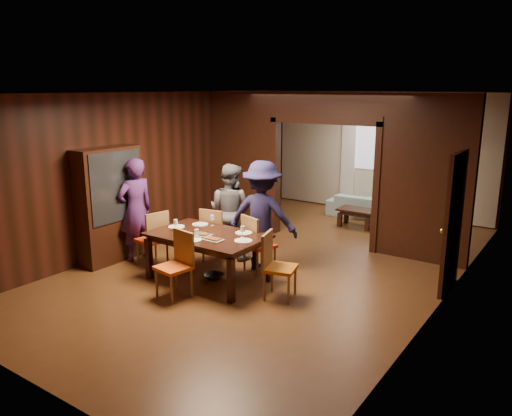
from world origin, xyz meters
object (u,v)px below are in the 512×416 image
Objects in this scene: dining_table at (208,257)px; chair_left at (152,238)px; person_purple at (136,210)px; chair_right at (280,266)px; chair_near at (173,266)px; chair_far_l at (217,234)px; coffee_table at (357,218)px; person_navy at (262,216)px; sofa at (367,206)px; person_grey at (230,211)px; chair_far_r at (260,243)px; hutch at (110,205)px.

dining_table is 1.86× the size of chair_left.
person_purple is 1.87× the size of chair_right.
dining_table is 0.81m from chair_near.
coffee_table is at bearing -117.01° from chair_far_l.
person_navy reaches higher than chair_far_l.
sofa reaches higher than coffee_table.
person_purple is 1.07× the size of person_grey.
chair_near is at bearing 75.24° from person_purple.
chair_right is 1.00× the size of chair_far_l.
chair_left is 1.46m from chair_near.
sofa is 5.44m from chair_left.
chair_far_r is at bearing 126.83° from chair_left.
person_navy is 2.29× the size of coffee_table.
dining_table is at bearing -99.18° from coffee_table.
person_purple reaches higher than chair_near.
person_navy reaches higher than sofa.
person_grey is 1.75× the size of chair_left.
hutch is (-0.77, -0.21, 0.52)m from chair_left.
person_navy reaches higher than coffee_table.
person_grey is 4.17m from sofa.
hutch is (-2.56, -5.35, 0.73)m from sofa.
chair_far_r is at bearing 152.95° from person_grey.
chair_far_r is (0.85, -0.32, -0.36)m from person_grey.
sofa is 1.87× the size of chair_right.
coffee_table is 0.82× the size of chair_left.
person_grey is 0.93× the size of person_navy.
person_purple is 1.65m from person_grey.
person_navy reaches higher than chair_far_r.
person_purple is 2.24m from person_navy.
sofa is at bearing 83.69° from dining_table.
person_purple is 5.57m from sofa.
chair_near reaches higher than dining_table.
chair_left is 1.12m from chair_far_l.
coffee_table is at bearing -115.21° from person_grey.
sofa is 4.46m from chair_far_l.
person_grey is 0.49m from chair_far_l.
coffee_table is 4.23m from chair_right.
chair_far_l is (1.21, 0.74, -0.42)m from person_purple.
person_grey is 0.85× the size of hutch.
hutch reaches higher than chair_far_r.
coffee_table is 0.40× the size of hutch.
person_grey is 1.25m from dining_table.
person_purple is 1.73m from dining_table.
chair_near is (1.67, -0.83, -0.42)m from person_purple.
person_grey is at bearing -107.38° from chair_far_l.
person_purple is at bearing 22.40° from chair_far_l.
person_grey is 2.02m from chair_right.
chair_far_l is (-0.44, 0.77, 0.10)m from dining_table.
sofa is 1.87× the size of chair_near.
dining_table is (-0.56, -5.11, 0.11)m from sofa.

